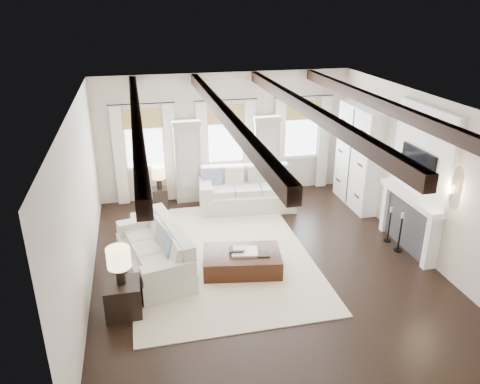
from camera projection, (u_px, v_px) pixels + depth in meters
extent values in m
plane|color=black|center=(263.00, 264.00, 9.25)|extent=(7.50, 7.50, 0.00)
cube|color=beige|center=(225.00, 136.00, 12.01)|extent=(6.50, 0.04, 3.20)
cube|color=beige|center=(353.00, 314.00, 5.26)|extent=(6.50, 0.04, 3.20)
cube|color=beige|center=(81.00, 206.00, 7.97)|extent=(0.04, 7.50, 3.20)
cube|color=beige|center=(422.00, 176.00, 9.30)|extent=(0.04, 7.50, 3.20)
cube|color=white|center=(266.00, 104.00, 8.02)|extent=(6.50, 7.50, 0.04)
cube|color=black|center=(136.00, 117.00, 7.61)|extent=(0.16, 7.40, 0.22)
cube|color=black|center=(223.00, 113.00, 7.91)|extent=(0.16, 7.40, 0.22)
cube|color=black|center=(307.00, 109.00, 8.22)|extent=(0.16, 7.40, 0.22)
cube|color=black|center=(382.00, 105.00, 8.51)|extent=(0.16, 7.40, 0.22)
cube|color=white|center=(144.00, 139.00, 11.54)|extent=(0.90, 0.03, 1.45)
cube|color=tan|center=(142.00, 119.00, 11.29)|extent=(0.94, 0.04, 0.50)
cube|color=white|center=(120.00, 157.00, 11.47)|extent=(0.28, 0.08, 2.50)
cube|color=white|center=(170.00, 153.00, 11.73)|extent=(0.28, 0.08, 2.50)
cylinder|color=black|center=(141.00, 104.00, 11.10)|extent=(1.60, 0.02, 0.02)
cube|color=white|center=(225.00, 134.00, 11.96)|extent=(0.90, 0.03, 1.45)
cube|color=tan|center=(226.00, 114.00, 11.70)|extent=(0.94, 0.04, 0.50)
cube|color=white|center=(202.00, 151.00, 11.89)|extent=(0.28, 0.08, 2.50)
cube|color=white|center=(250.00, 148.00, 12.15)|extent=(0.28, 0.08, 2.50)
cylinder|color=black|center=(226.00, 100.00, 11.52)|extent=(1.60, 0.02, 0.02)
cube|color=white|center=(301.00, 129.00, 12.38)|extent=(0.90, 0.03, 1.45)
cube|color=tan|center=(303.00, 110.00, 12.12)|extent=(0.94, 0.04, 0.50)
cube|color=white|center=(279.00, 146.00, 12.31)|extent=(0.28, 0.08, 2.50)
cube|color=white|center=(324.00, 143.00, 12.56)|extent=(0.28, 0.08, 2.50)
cylinder|color=black|center=(304.00, 96.00, 11.94)|extent=(1.60, 0.02, 0.02)
cube|color=#B1AA9A|center=(187.00, 163.00, 11.83)|extent=(0.64, 0.38, 2.00)
cube|color=#B2B7BA|center=(188.00, 160.00, 11.60)|extent=(0.48, 0.02, 1.40)
cube|color=#B1AA9A|center=(186.00, 122.00, 11.42)|extent=(0.70, 0.42, 0.12)
cube|color=#B1AA9A|center=(265.00, 158.00, 12.25)|extent=(0.64, 0.38, 2.00)
cube|color=#B2B7BA|center=(268.00, 155.00, 12.01)|extent=(0.48, 0.02, 1.40)
cube|color=#B1AA9A|center=(266.00, 118.00, 11.84)|extent=(0.70, 0.42, 0.12)
cube|color=#2C2C2F|center=(410.00, 224.00, 9.69)|extent=(0.18, 1.50, 1.10)
cube|color=black|center=(408.00, 230.00, 9.74)|extent=(0.10, 0.90, 0.70)
cube|color=white|center=(432.00, 243.00, 8.94)|extent=(0.26, 0.14, 1.10)
cube|color=white|center=(388.00, 208.00, 10.42)|extent=(0.26, 0.14, 1.10)
cube|color=white|center=(411.00, 197.00, 9.44)|extent=(0.32, 1.90, 0.12)
cube|color=white|center=(423.00, 152.00, 9.10)|extent=(0.10, 1.90, 1.80)
cube|color=black|center=(418.00, 165.00, 9.18)|extent=(0.07, 1.10, 0.64)
cylinder|color=#FFD899|center=(452.00, 189.00, 8.28)|extent=(0.10, 0.10, 0.14)
cube|color=silver|center=(358.00, 157.00, 11.51)|extent=(0.40, 1.70, 2.50)
cube|color=black|center=(350.00, 158.00, 11.46)|extent=(0.01, 0.02, 2.40)
cube|color=beige|center=(220.00, 255.00, 9.57)|extent=(3.55, 4.92, 0.02)
cube|color=silver|center=(247.00, 199.00, 11.68)|extent=(2.41, 1.26, 0.44)
cube|color=silver|center=(244.00, 175.00, 11.86)|extent=(2.23, 0.45, 0.55)
cube|color=silver|center=(206.00, 188.00, 11.42)|extent=(0.38, 1.02, 0.29)
cube|color=silver|center=(287.00, 184.00, 11.66)|extent=(0.38, 1.02, 0.29)
cube|color=silver|center=(221.00, 190.00, 11.44)|extent=(0.68, 0.72, 0.15)
cube|color=silver|center=(247.00, 189.00, 11.51)|extent=(0.68, 0.72, 0.15)
cube|color=silver|center=(273.00, 188.00, 11.59)|extent=(0.68, 0.72, 0.15)
cube|color=#687EAE|center=(212.00, 178.00, 11.57)|extent=(0.49, 0.28, 0.48)
cube|color=silver|center=(235.00, 177.00, 11.64)|extent=(0.49, 0.28, 0.48)
cube|color=beige|center=(256.00, 176.00, 11.71)|extent=(0.49, 0.28, 0.48)
cube|color=#687EAE|center=(278.00, 175.00, 11.77)|extent=(0.49, 0.28, 0.48)
cube|color=silver|center=(155.00, 262.00, 8.95)|extent=(1.43, 2.35, 0.42)
cube|color=silver|center=(172.00, 236.00, 8.92)|extent=(0.67, 2.08, 0.52)
cube|color=silver|center=(141.00, 225.00, 9.61)|extent=(0.97, 0.46, 0.27)
cube|color=silver|center=(168.00, 271.00, 8.01)|extent=(0.97, 0.46, 0.27)
cube|color=silver|center=(143.00, 236.00, 9.32)|extent=(0.73, 0.70, 0.15)
cube|color=silver|center=(151.00, 250.00, 8.82)|extent=(0.73, 0.70, 0.15)
cube|color=silver|center=(160.00, 265.00, 8.31)|extent=(0.73, 0.70, 0.15)
cube|color=#687EAE|center=(152.00, 220.00, 9.49)|extent=(0.32, 0.48, 0.45)
cube|color=silver|center=(157.00, 228.00, 9.16)|extent=(0.32, 0.48, 0.45)
cube|color=beige|center=(163.00, 237.00, 8.83)|extent=(0.32, 0.48, 0.45)
cube|color=#687EAE|center=(169.00, 246.00, 8.51)|extent=(0.32, 0.48, 0.45)
cube|color=silver|center=(176.00, 256.00, 8.18)|extent=(0.32, 0.48, 0.45)
cube|color=black|center=(242.00, 262.00, 8.98)|extent=(1.60, 1.15, 0.39)
cube|color=white|center=(244.00, 252.00, 8.91)|extent=(0.56, 0.46, 0.04)
cube|color=#262628|center=(236.00, 250.00, 8.90)|extent=(0.29, 0.24, 0.04)
cube|color=beige|center=(239.00, 248.00, 8.88)|extent=(0.25, 0.20, 0.03)
cube|color=#262628|center=(263.00, 255.00, 8.82)|extent=(0.27, 0.22, 0.03)
cube|color=black|center=(123.00, 298.00, 7.72)|extent=(0.58, 0.58, 0.58)
cylinder|color=black|center=(121.00, 275.00, 7.55)|extent=(0.15, 0.15, 0.32)
cylinder|color=#F9D89E|center=(118.00, 258.00, 7.42)|extent=(0.38, 0.38, 0.34)
cube|color=black|center=(160.00, 199.00, 11.59)|extent=(0.36, 0.36, 0.55)
cylinder|color=black|center=(159.00, 183.00, 11.43)|extent=(0.13, 0.13, 0.27)
cylinder|color=#F9D89E|center=(159.00, 172.00, 11.32)|extent=(0.33, 0.33, 0.29)
cylinder|color=black|center=(398.00, 250.00, 9.76)|extent=(0.17, 0.17, 0.02)
cylinder|color=black|center=(400.00, 234.00, 9.62)|extent=(0.03, 0.03, 0.76)
cylinder|color=beige|center=(403.00, 216.00, 9.45)|extent=(0.07, 0.07, 0.11)
cylinder|color=black|center=(387.00, 240.00, 10.15)|extent=(0.16, 0.16, 0.02)
cylinder|color=black|center=(389.00, 226.00, 10.01)|extent=(0.03, 0.03, 0.71)
cylinder|color=beige|center=(391.00, 210.00, 9.86)|extent=(0.06, 0.06, 0.10)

